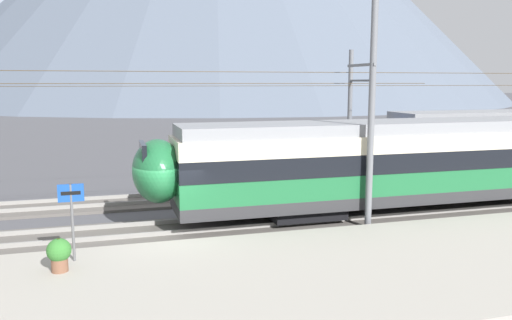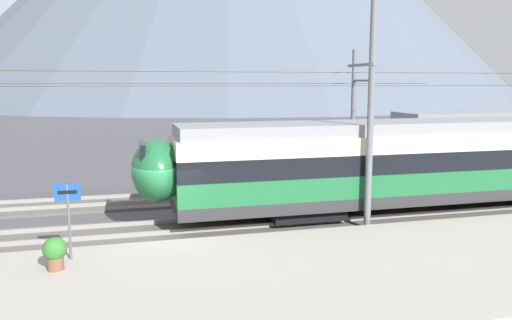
{
  "view_description": "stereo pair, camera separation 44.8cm",
  "coord_description": "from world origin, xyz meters",
  "px_view_note": "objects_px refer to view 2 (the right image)",
  "views": [
    {
      "loc": [
        -1.68,
        -16.85,
        5.38
      ],
      "look_at": [
        3.89,
        2.64,
        2.29
      ],
      "focal_mm": 35.93,
      "sensor_mm": 36.0,
      "label": 1
    },
    {
      "loc": [
        -1.25,
        -16.97,
        5.38
      ],
      "look_at": [
        3.89,
        2.64,
        2.29
      ],
      "focal_mm": 35.93,
      "sensor_mm": 36.0,
      "label": 2
    }
  ],
  "objects_px": {
    "catenary_mast_far_side": "(354,114)",
    "potted_plant_platform_edge": "(55,251)",
    "train_near_platform": "(470,158)",
    "catenary_mast_mid": "(369,113)",
    "platform_sign": "(68,204)"
  },
  "relations": [
    {
      "from": "train_near_platform",
      "to": "potted_plant_platform_edge",
      "type": "distance_m",
      "value": 16.46
    },
    {
      "from": "train_near_platform",
      "to": "platform_sign",
      "type": "relative_size",
      "value": 12.31
    },
    {
      "from": "potted_plant_platform_edge",
      "to": "catenary_mast_far_side",
      "type": "bearing_deg",
      "value": 37.96
    },
    {
      "from": "potted_plant_platform_edge",
      "to": "train_near_platform",
      "type": "bearing_deg",
      "value": 14.22
    },
    {
      "from": "catenary_mast_mid",
      "to": "potted_plant_platform_edge",
      "type": "relative_size",
      "value": 49.36
    },
    {
      "from": "train_near_platform",
      "to": "catenary_mast_far_side",
      "type": "bearing_deg",
      "value": 107.26
    },
    {
      "from": "catenary_mast_far_side",
      "to": "platform_sign",
      "type": "xyz_separation_m",
      "value": [
        -13.49,
        -10.0,
        -1.74
      ]
    },
    {
      "from": "catenary_mast_far_side",
      "to": "train_near_platform",
      "type": "bearing_deg",
      "value": -72.74
    },
    {
      "from": "catenary_mast_mid",
      "to": "catenary_mast_far_side",
      "type": "relative_size",
      "value": 1.0
    },
    {
      "from": "catenary_mast_mid",
      "to": "platform_sign",
      "type": "xyz_separation_m",
      "value": [
        -10.05,
        -1.63,
        -2.32
      ]
    },
    {
      "from": "train_near_platform",
      "to": "catenary_mast_far_side",
      "type": "xyz_separation_m",
      "value": [
        -2.09,
        6.74,
        1.5
      ]
    },
    {
      "from": "catenary_mast_mid",
      "to": "potted_plant_platform_edge",
      "type": "distance_m",
      "value": 11.18
    },
    {
      "from": "train_near_platform",
      "to": "platform_sign",
      "type": "distance_m",
      "value": 15.92
    },
    {
      "from": "catenary_mast_far_side",
      "to": "platform_sign",
      "type": "height_order",
      "value": "catenary_mast_far_side"
    },
    {
      "from": "catenary_mast_far_side",
      "to": "potted_plant_platform_edge",
      "type": "height_order",
      "value": "catenary_mast_far_side"
    }
  ]
}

